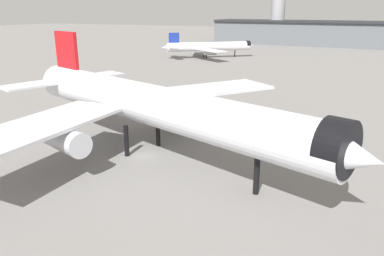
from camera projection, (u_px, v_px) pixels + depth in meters
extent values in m
plane|color=slate|center=(143.00, 156.00, 61.22)|extent=(900.00, 900.00, 0.00)
cylinder|color=silver|center=(154.00, 105.00, 59.22)|extent=(60.04, 26.55, 6.44)
cone|color=silver|center=(349.00, 155.00, 39.07)|extent=(8.79, 8.31, 6.31)
cone|color=silver|center=(58.00, 81.00, 79.37)|extent=(9.94, 8.56, 6.12)
cylinder|color=black|center=(337.00, 148.00, 39.77)|extent=(4.90, 7.10, 6.51)
cube|color=silver|center=(204.00, 90.00, 74.35)|extent=(24.61, 27.90, 0.52)
cylinder|color=#B7BAC1|center=(198.00, 105.00, 71.73)|extent=(9.29, 6.21, 3.54)
cube|color=silver|center=(35.00, 128.00, 50.79)|extent=(10.53, 27.88, 0.52)
cylinder|color=#B7BAC1|center=(65.00, 139.00, 52.76)|extent=(9.29, 6.21, 3.54)
cube|color=red|center=(67.00, 58.00, 74.60)|extent=(7.16, 3.06, 10.31)
cube|color=silver|center=(97.00, 76.00, 81.70)|extent=(8.90, 12.26, 0.39)
cube|color=silver|center=(32.00, 85.00, 71.83)|extent=(8.90, 12.26, 0.39)
cylinder|color=black|center=(257.00, 175.00, 48.07)|extent=(0.77, 0.77, 5.15)
cylinder|color=black|center=(158.00, 131.00, 65.32)|extent=(0.77, 0.77, 5.15)
cylinder|color=black|center=(126.00, 141.00, 60.65)|extent=(0.77, 0.77, 5.15)
cylinder|color=white|center=(209.00, 46.00, 182.74)|extent=(35.31, 28.46, 4.21)
cone|color=white|center=(249.00, 46.00, 187.32)|extent=(6.19, 6.09, 4.13)
cone|color=white|center=(167.00, 47.00, 178.16)|extent=(6.78, 6.51, 4.00)
cylinder|color=black|center=(248.00, 45.00, 187.04)|extent=(4.09, 4.53, 4.25)
cube|color=white|center=(197.00, 46.00, 192.76)|extent=(12.42, 19.71, 0.34)
cylinder|color=#B7BAC1|center=(200.00, 49.00, 191.33)|extent=(5.99, 5.35, 2.32)
cube|color=white|center=(209.00, 50.00, 171.63)|extent=(19.05, 15.96, 0.34)
cylinder|color=#B7BAC1|center=(210.00, 53.00, 174.34)|extent=(5.99, 5.35, 2.32)
cube|color=navy|center=(174.00, 40.00, 177.88)|extent=(4.19, 3.35, 6.74)
cube|color=white|center=(171.00, 45.00, 183.00)|extent=(7.47, 8.16, 0.25)
cube|color=white|center=(174.00, 47.00, 174.16)|extent=(7.47, 8.16, 0.25)
cylinder|color=black|center=(235.00, 54.00, 186.81)|extent=(0.51, 0.51, 3.37)
cylinder|color=black|center=(204.00, 54.00, 185.48)|extent=(0.51, 0.51, 3.37)
cylinder|color=black|center=(206.00, 55.00, 181.38)|extent=(0.51, 0.51, 3.37)
cube|color=slate|center=(351.00, 35.00, 236.21)|extent=(178.98, 37.70, 14.50)
cube|color=#232628|center=(353.00, 22.00, 233.85)|extent=(179.16, 40.24, 1.20)
cylinder|color=#939399|center=(277.00, 20.00, 255.03)|extent=(9.14, 9.14, 31.69)
cube|color=black|center=(209.00, 99.00, 98.48)|extent=(2.28, 2.78, 0.20)
cube|color=beige|center=(210.00, 96.00, 98.24)|extent=(2.28, 2.78, 1.40)
sphere|color=black|center=(210.00, 99.00, 99.66)|extent=(0.44, 0.44, 0.44)
sphere|color=black|center=(214.00, 99.00, 98.63)|extent=(0.44, 0.44, 0.44)
sphere|color=black|center=(205.00, 100.00, 98.38)|extent=(0.44, 0.44, 0.44)
sphere|color=black|center=(209.00, 101.00, 97.36)|extent=(0.44, 0.44, 0.44)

